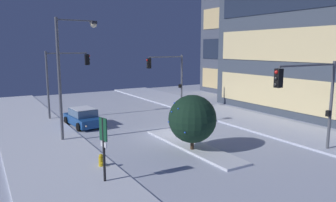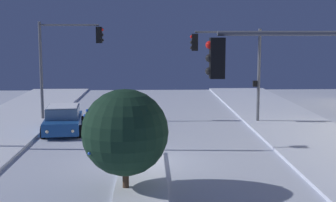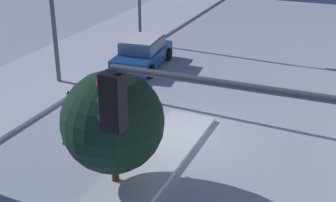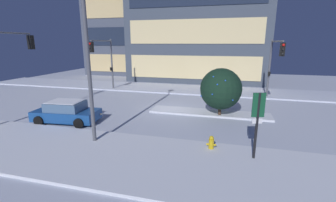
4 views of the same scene
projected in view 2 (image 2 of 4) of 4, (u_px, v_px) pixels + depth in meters
The scene contains 8 objects.
ground at pixel (148, 162), 20.14m from camera, with size 52.00×52.00×0.00m, color silver.
median_strip at pixel (141, 182), 17.21m from camera, with size 9.00×1.80×0.14m, color silver.
car_near at pixel (63, 120), 26.04m from camera, with size 4.48×2.40×1.49m.
traffic_light_corner_near_left at pixel (66, 52), 29.24m from camera, with size 0.32×3.98×6.10m.
traffic_light_corner_far_left at pixel (232, 59), 28.37m from camera, with size 0.32×4.25×5.67m.
traffic_light_corner_far_right at pixel (327, 93), 11.88m from camera, with size 0.32×5.25×5.59m.
street_lamp_arched at pixel (6, 34), 21.73m from camera, with size 0.56×2.82×8.33m.
decorated_tree_median at pixel (125, 132), 16.13m from camera, with size 2.95×2.95×3.55m.
Camera 2 is at (19.60, 0.11, 5.39)m, focal length 50.99 mm.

